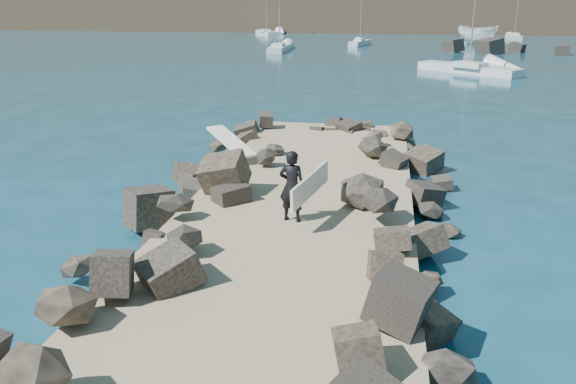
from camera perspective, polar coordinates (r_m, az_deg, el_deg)
name	(u,v)px	position (r m, az deg, el deg)	size (l,w,h in m)	color
ground	(295,234)	(14.63, 0.69, -4.30)	(800.00, 800.00, 0.00)	#0F384C
jetty	(280,257)	(12.72, -0.79, -6.57)	(6.00, 26.00, 0.60)	#8C7759
riprap_left	(166,231)	(13.86, -12.29, -3.89)	(2.60, 22.00, 1.00)	black
riprap_right	(411,249)	(12.92, 12.44, -5.65)	(2.60, 22.00, 1.00)	black
surfboard_resting	(231,144)	(19.51, -5.83, 4.82)	(0.64, 2.58, 0.09)	white
boat_imported	(478,35)	(81.26, 18.71, 14.88)	(2.55, 6.79, 2.62)	white
surfer_with_board	(294,186)	(13.60, 0.66, 0.61)	(1.12, 2.16, 1.78)	black
sailboat_a	(280,48)	(67.96, -0.86, 14.40)	(1.91, 7.87, 9.36)	silver
sailboat_c	(469,69)	(49.71, 17.87, 11.82)	(8.03, 7.35, 10.58)	silver
sailboat_d	(514,37)	(95.47, 21.99, 14.41)	(1.32, 5.76, 7.08)	silver
sailboat_b	(360,43)	(76.80, 7.32, 14.78)	(2.78, 5.94, 7.14)	silver
sailboat_e	(267,33)	(100.10, -2.19, 15.86)	(5.50, 8.25, 9.94)	silver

